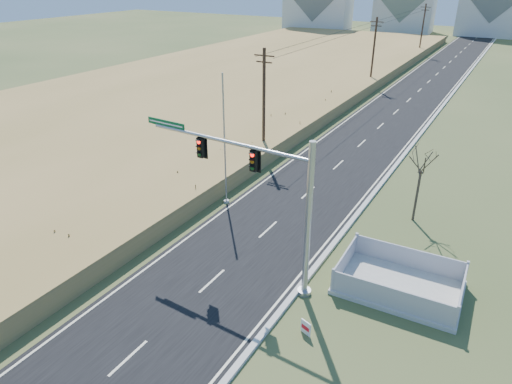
# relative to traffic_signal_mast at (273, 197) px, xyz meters

# --- Properties ---
(ground) EXTENTS (260.00, 260.00, 0.00)m
(ground) POSITION_rel_traffic_signal_mast_xyz_m (-2.58, 0.35, -4.84)
(ground) COLOR #3A4B24
(ground) RESTS_ON ground
(road) EXTENTS (8.00, 180.00, 0.06)m
(road) POSITION_rel_traffic_signal_mast_xyz_m (-2.58, 50.35, -4.81)
(road) COLOR black
(road) RESTS_ON ground
(curb) EXTENTS (0.30, 180.00, 0.18)m
(curb) POSITION_rel_traffic_signal_mast_xyz_m (1.57, 50.35, -4.75)
(curb) COLOR #B2AFA8
(curb) RESTS_ON ground
(reed_marsh) EXTENTS (38.00, 110.00, 1.30)m
(reed_marsh) POSITION_rel_traffic_signal_mast_xyz_m (-26.58, 40.35, -4.19)
(reed_marsh) COLOR #A9844C
(reed_marsh) RESTS_ON ground
(utility_pole_near) EXTENTS (1.80, 0.26, 9.00)m
(utility_pole_near) POSITION_rel_traffic_signal_mast_xyz_m (-9.08, 15.35, -0.16)
(utility_pole_near) COLOR #422D1E
(utility_pole_near) RESTS_ON ground
(utility_pole_mid) EXTENTS (1.80, 0.26, 9.00)m
(utility_pole_mid) POSITION_rel_traffic_signal_mast_xyz_m (-9.08, 45.35, -0.16)
(utility_pole_mid) COLOR #422D1E
(utility_pole_mid) RESTS_ON ground
(utility_pole_far) EXTENTS (1.80, 0.26, 9.00)m
(utility_pole_far) POSITION_rel_traffic_signal_mast_xyz_m (-9.08, 75.35, -0.16)
(utility_pole_far) COLOR #422D1E
(utility_pole_far) RESTS_ON ground
(condo_nnw) EXTENTS (14.93, 11.17, 17.03)m
(condo_nnw) POSITION_rel_traffic_signal_mast_xyz_m (-20.58, 108.35, 2.10)
(condo_nnw) COLOR silver
(condo_nnw) RESTS_ON ground
(condo_n) EXTENTS (15.27, 10.20, 18.54)m
(condo_n) POSITION_rel_traffic_signal_mast_xyz_m (-0.58, 112.35, 2.77)
(condo_n) COLOR silver
(condo_n) RESTS_ON ground
(traffic_signal_mast) EXTENTS (10.05, 0.94, 8.01)m
(traffic_signal_mast) POSITION_rel_traffic_signal_mast_xyz_m (0.00, 0.00, 0.00)
(traffic_signal_mast) COLOR #9EA0A5
(traffic_signal_mast) RESTS_ON ground
(fence_enclosure) EXTENTS (6.11, 4.27, 1.37)m
(fence_enclosure) POSITION_rel_traffic_signal_mast_xyz_m (5.88, 2.58, -4.56)
(fence_enclosure) COLOR #B7B5AD
(fence_enclosure) RESTS_ON ground
(open_sign) EXTENTS (0.54, 0.24, 0.69)m
(open_sign) POSITION_rel_traffic_signal_mast_xyz_m (3.16, -2.65, -4.47)
(open_sign) COLOR white
(open_sign) RESTS_ON ground
(flagpole) EXTENTS (0.40, 0.40, 8.89)m
(flagpole) POSITION_rel_traffic_signal_mast_xyz_m (-6.88, 6.19, -1.29)
(flagpole) COLOR #B7B5AD
(flagpole) RESTS_ON ground
(bare_tree) EXTENTS (1.95, 1.95, 5.17)m
(bare_tree) POSITION_rel_traffic_signal_mast_xyz_m (4.85, 10.20, -0.67)
(bare_tree) COLOR #4C3F33
(bare_tree) RESTS_ON ground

